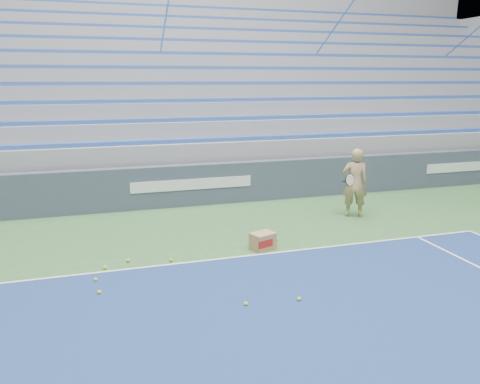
# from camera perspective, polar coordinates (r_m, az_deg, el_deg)

# --- Properties ---
(sponsor_barrier) EXTENTS (30.00, 0.32, 1.10)m
(sponsor_barrier) POSITION_cam_1_polar(r_m,az_deg,el_deg) (12.49, -5.95, 0.87)
(sponsor_barrier) COLOR #3B455A
(sponsor_barrier) RESTS_ON ground
(bleachers) EXTENTS (31.00, 9.15, 7.30)m
(bleachers) POSITION_cam_1_polar(r_m,az_deg,el_deg) (17.86, -9.65, 10.45)
(bleachers) COLOR gray
(bleachers) RESTS_ON ground
(tennis_player) EXTENTS (0.97, 0.92, 1.68)m
(tennis_player) POSITION_cam_1_polar(r_m,az_deg,el_deg) (11.68, 13.81, 1.11)
(tennis_player) COLOR tan
(tennis_player) RESTS_ON ground
(ball_box) EXTENTS (0.53, 0.47, 0.33)m
(ball_box) POSITION_cam_1_polar(r_m,az_deg,el_deg) (9.33, 2.79, -5.99)
(ball_box) COLOR #A57C4F
(ball_box) RESTS_ON ground
(tennis_ball_0) EXTENTS (0.07, 0.07, 0.07)m
(tennis_ball_0) POSITION_cam_1_polar(r_m,az_deg,el_deg) (7.16, 0.72, -13.48)
(tennis_ball_0) COLOR #CDDB2C
(tennis_ball_0) RESTS_ON ground
(tennis_ball_1) EXTENTS (0.07, 0.07, 0.07)m
(tennis_ball_1) POSITION_cam_1_polar(r_m,az_deg,el_deg) (9.85, 4.47, -5.76)
(tennis_ball_1) COLOR #CDDB2C
(tennis_ball_1) RESTS_ON ground
(tennis_ball_2) EXTENTS (0.07, 0.07, 0.07)m
(tennis_ball_2) POSITION_cam_1_polar(r_m,az_deg,el_deg) (8.31, -17.18, -10.16)
(tennis_ball_2) COLOR #CDDB2C
(tennis_ball_2) RESTS_ON ground
(tennis_ball_3) EXTENTS (0.07, 0.07, 0.07)m
(tennis_ball_3) POSITION_cam_1_polar(r_m,az_deg,el_deg) (8.84, -8.41, -8.20)
(tennis_ball_3) COLOR #CDDB2C
(tennis_ball_3) RESTS_ON ground
(tennis_ball_4) EXTENTS (0.07, 0.07, 0.07)m
(tennis_ball_4) POSITION_cam_1_polar(r_m,az_deg,el_deg) (7.83, -16.79, -11.62)
(tennis_ball_4) COLOR #CDDB2C
(tennis_ball_4) RESTS_ON ground
(tennis_ball_5) EXTENTS (0.07, 0.07, 0.07)m
(tennis_ball_5) POSITION_cam_1_polar(r_m,az_deg,el_deg) (7.36, 7.22, -12.82)
(tennis_ball_5) COLOR #CDDB2C
(tennis_ball_5) RESTS_ON ground
(tennis_ball_6) EXTENTS (0.07, 0.07, 0.07)m
(tennis_ball_6) POSITION_cam_1_polar(r_m,az_deg,el_deg) (8.96, -13.47, -8.12)
(tennis_ball_6) COLOR #CDDB2C
(tennis_ball_6) RESTS_ON ground
(tennis_ball_7) EXTENTS (0.07, 0.07, 0.07)m
(tennis_ball_7) POSITION_cam_1_polar(r_m,az_deg,el_deg) (8.76, -16.14, -8.81)
(tennis_ball_7) COLOR #CDDB2C
(tennis_ball_7) RESTS_ON ground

